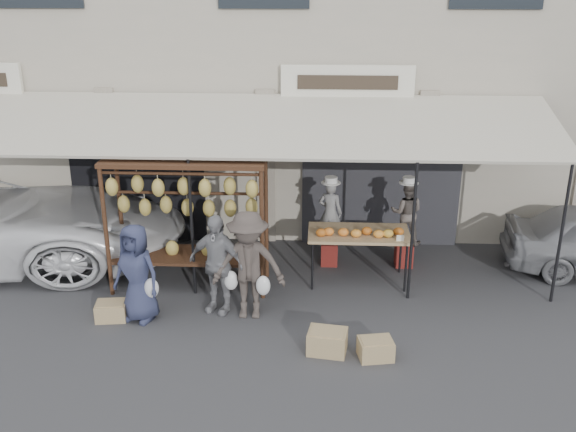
# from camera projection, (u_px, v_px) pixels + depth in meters

# --- Properties ---
(ground_plane) EXTENTS (90.00, 90.00, 0.00)m
(ground_plane) POSITION_uv_depth(u_px,v_px,m) (248.00, 330.00, 9.52)
(ground_plane) COLOR #2D2D30
(shophouse) EXTENTS (24.00, 6.15, 7.30)m
(shophouse) POSITION_uv_depth(u_px,v_px,m) (276.00, 38.00, 14.32)
(shophouse) COLOR #ADA28F
(shophouse) RESTS_ON ground_plane
(awning) EXTENTS (10.00, 2.35, 2.92)m
(awning) POSITION_uv_depth(u_px,v_px,m) (260.00, 126.00, 10.75)
(awning) COLOR #BFB7A2
(awning) RESTS_ON ground_plane
(banana_rack) EXTENTS (2.60, 0.90, 2.24)m
(banana_rack) POSITION_uv_depth(u_px,v_px,m) (186.00, 199.00, 10.34)
(banana_rack) COLOR black
(banana_rack) RESTS_ON ground_plane
(produce_table) EXTENTS (1.70, 0.90, 1.04)m
(produce_table) POSITION_uv_depth(u_px,v_px,m) (359.00, 234.00, 10.73)
(produce_table) COLOR tan
(produce_table) RESTS_ON ground_plane
(vendor_left) EXTENTS (0.49, 0.39, 1.17)m
(vendor_left) POSITION_uv_depth(u_px,v_px,m) (330.00, 213.00, 11.36)
(vendor_left) COLOR gray
(vendor_left) RESTS_ON stool_left
(vendor_right) EXTENTS (0.63, 0.52, 1.17)m
(vendor_right) POSITION_uv_depth(u_px,v_px,m) (407.00, 213.00, 11.31)
(vendor_right) COLOR #605751
(vendor_right) RESTS_ON stool_right
(customer_left) EXTENTS (0.87, 0.71, 1.54)m
(customer_left) POSITION_uv_depth(u_px,v_px,m) (137.00, 273.00, 9.59)
(customer_left) COLOR #2B304E
(customer_left) RESTS_ON ground_plane
(customer_mid) EXTENTS (1.01, 0.69, 1.60)m
(customer_mid) POSITION_uv_depth(u_px,v_px,m) (217.00, 264.00, 9.82)
(customer_mid) COLOR gray
(customer_mid) RESTS_ON ground_plane
(customer_right) EXTENTS (1.11, 0.65, 1.71)m
(customer_right) POSITION_uv_depth(u_px,v_px,m) (249.00, 265.00, 9.63)
(customer_right) COLOR #433B36
(customer_right) RESTS_ON ground_plane
(stool_left) EXTENTS (0.31, 0.31, 0.42)m
(stool_left) POSITION_uv_depth(u_px,v_px,m) (329.00, 254.00, 11.64)
(stool_left) COLOR maroon
(stool_left) RESTS_ON ground_plane
(stool_right) EXTENTS (0.34, 0.34, 0.44)m
(stool_right) POSITION_uv_depth(u_px,v_px,m) (404.00, 254.00, 11.59)
(stool_right) COLOR maroon
(stool_right) RESTS_ON ground_plane
(crate_near_a) EXTENTS (0.59, 0.48, 0.32)m
(crate_near_a) POSITION_uv_depth(u_px,v_px,m) (327.00, 342.00, 8.93)
(crate_near_a) COLOR tan
(crate_near_a) RESTS_ON ground_plane
(crate_near_b) EXTENTS (0.51, 0.42, 0.28)m
(crate_near_b) POSITION_uv_depth(u_px,v_px,m) (376.00, 349.00, 8.79)
(crate_near_b) COLOR tan
(crate_near_b) RESTS_ON ground_plane
(crate_far) EXTENTS (0.50, 0.40, 0.27)m
(crate_far) POSITION_uv_depth(u_px,v_px,m) (112.00, 311.00, 9.79)
(crate_far) COLOR tan
(crate_far) RESTS_ON ground_plane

